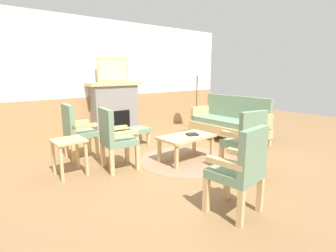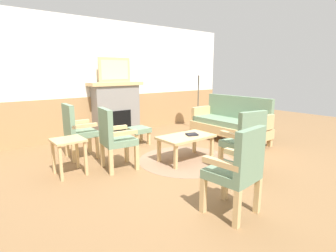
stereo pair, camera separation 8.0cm
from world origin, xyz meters
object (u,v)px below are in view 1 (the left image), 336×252
armchair_by_window_left (115,136)px  armchair_front_center (241,167)px  couch (229,123)px  book_on_table (192,134)px  footstool (138,131)px  floor_lamp_by_couch (197,74)px  armchair_near_fireplace (76,129)px  armchair_front_left (246,140)px  coffee_table (186,139)px  side_table (69,147)px  framed_picture (113,70)px  fireplace (115,109)px

armchair_by_window_left → armchair_front_center: 2.09m
couch → book_on_table: (-1.60, -0.43, 0.06)m
footstool → armchair_front_center: armchair_front_center is taller
floor_lamp_by_couch → armchair_by_window_left: bearing=-157.6°
armchair_near_fireplace → floor_lamp_by_couch: bearing=6.9°
book_on_table → armchair_near_fireplace: (-1.54, 1.31, 0.08)m
couch → armchair_front_left: bearing=-135.9°
couch → book_on_table: 1.65m
coffee_table → floor_lamp_by_couch: size_ratio=0.57×
floor_lamp_by_couch → armchair_front_left: bearing=-122.5°
book_on_table → side_table: (-1.91, 0.64, -0.02)m
book_on_table → armchair_by_window_left: armchair_by_window_left is taller
coffee_table → armchair_front_center: (-0.78, -1.66, 0.15)m
armchair_near_fireplace → armchair_front_left: same height
book_on_table → floor_lamp_by_couch: bearing=42.7°
coffee_table → footstool: 1.40m
framed_picture → floor_lamp_by_couch: framed_picture is taller
book_on_table → footstool: book_on_table is taller
armchair_front_left → floor_lamp_by_couch: bearing=57.5°
framed_picture → armchair_by_window_left: (-1.10, -2.03, -1.02)m
framed_picture → armchair_front_left: size_ratio=0.82×
armchair_front_center → fireplace: bearing=80.0°
book_on_table → armchair_front_center: 1.85m
armchair_front_center → framed_picture: bearing=80.0°
coffee_table → armchair_near_fireplace: bearing=138.4°
coffee_table → side_table: (-1.80, 0.61, 0.05)m
armchair_front_left → framed_picture: bearing=95.0°
floor_lamp_by_couch → book_on_table: bearing=-137.3°
fireplace → armchair_front_left: bearing=-85.0°
armchair_near_fireplace → book_on_table: bearing=-40.4°
fireplace → couch: fireplace is taller
framed_picture → armchair_by_window_left: bearing=-118.5°
armchair_front_center → floor_lamp_by_couch: (2.75, 3.34, 0.91)m
floor_lamp_by_couch → couch: bearing=-101.5°
fireplace → armchair_by_window_left: (-1.10, -2.03, -0.11)m
fireplace → armchair_front_center: (-0.72, -4.08, -0.11)m
coffee_table → armchair_near_fireplace: 1.92m
book_on_table → side_table: 2.01m
fireplace → armchair_near_fireplace: size_ratio=1.33×
armchair_front_center → floor_lamp_by_couch: size_ratio=0.58×
floor_lamp_by_couch → footstool: bearing=-172.0°
armchair_front_left → footstool: bearing=97.4°
fireplace → floor_lamp_by_couch: (2.03, -0.74, 0.80)m
armchair_front_left → book_on_table: bearing=97.7°
couch → armchair_near_fireplace: size_ratio=1.84×
armchair_near_fireplace → armchair_by_window_left: same height
side_table → armchair_front_left: bearing=-38.6°
armchair_front_center → side_table: 2.49m
armchair_near_fireplace → armchair_by_window_left: bearing=-72.9°
fireplace → framed_picture: (0.00, 0.00, 0.91)m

